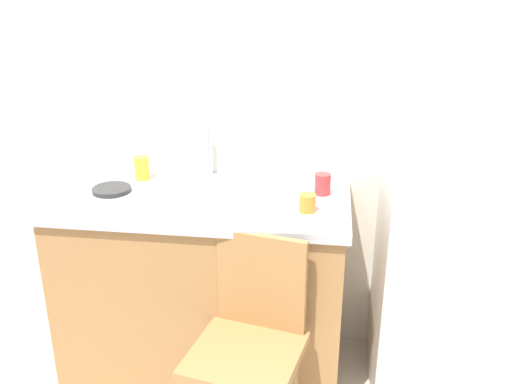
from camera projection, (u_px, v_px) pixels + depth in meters
back_wall at (294, 91)px, 2.61m from camera, size 4.80×0.10×2.60m
cabinet_base at (204, 289)px, 2.65m from camera, size 1.25×0.60×0.86m
countertop at (201, 200)px, 2.49m from camera, size 1.29×0.64×0.04m
faucet at (207, 152)px, 2.67m from camera, size 0.02×0.02×0.23m
refrigerator at (441, 280)px, 2.49m from camera, size 0.55×0.57×1.11m
chair at (251, 340)px, 2.18m from camera, size 0.47×0.47×0.89m
hotplate at (112, 190)px, 2.52m from camera, size 0.17×0.17×0.02m
cup_orange at (307, 203)px, 2.31m from camera, size 0.07×0.07×0.07m
cup_yellow at (142, 168)px, 2.65m from camera, size 0.07×0.07×0.11m
cup_red at (323, 184)px, 2.48m from camera, size 0.07×0.07×0.09m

